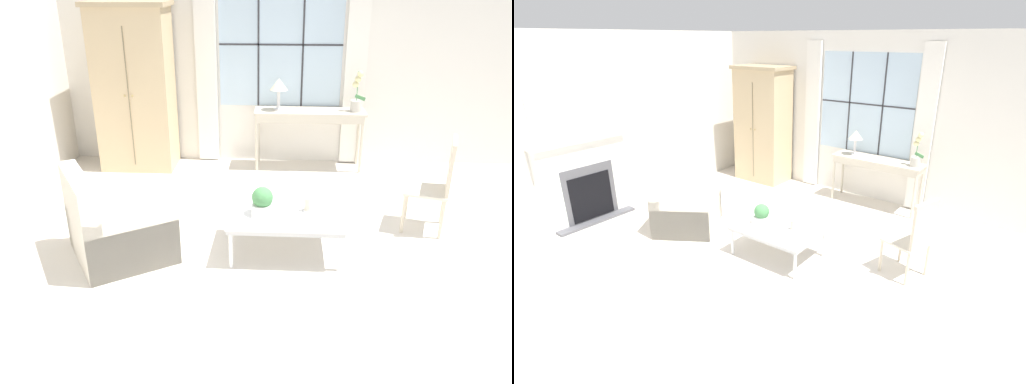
% 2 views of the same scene
% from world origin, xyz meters
% --- Properties ---
extents(ground_plane, '(14.00, 14.00, 0.00)m').
position_xyz_m(ground_plane, '(0.00, 0.00, 0.00)').
color(ground_plane, silver).
extents(wall_back_windowed, '(7.20, 0.14, 2.80)m').
position_xyz_m(wall_back_windowed, '(0.00, 3.02, 1.40)').
color(wall_back_windowed, silver).
rests_on(wall_back_windowed, ground_plane).
extents(armoire, '(1.06, 0.67, 2.20)m').
position_xyz_m(armoire, '(-1.94, 2.65, 1.11)').
color(armoire, tan).
rests_on(armoire, ground_plane).
extents(console_table, '(1.49, 0.42, 0.82)m').
position_xyz_m(console_table, '(0.41, 2.73, 0.73)').
color(console_table, beige).
rests_on(console_table, ground_plane).
extents(table_lamp, '(0.24, 0.24, 0.43)m').
position_xyz_m(table_lamp, '(-0.01, 2.72, 1.14)').
color(table_lamp, silver).
rests_on(table_lamp, console_table).
extents(potted_orchid, '(0.20, 0.15, 0.54)m').
position_xyz_m(potted_orchid, '(1.03, 2.71, 1.01)').
color(potted_orchid, '#BCB7AD').
rests_on(potted_orchid, console_table).
extents(armchair_upholstered, '(1.19, 1.21, 0.88)m').
position_xyz_m(armchair_upholstered, '(-1.48, 0.19, 0.30)').
color(armchair_upholstered, beige).
rests_on(armchair_upholstered, ground_plane).
extents(side_chair_wooden, '(0.55, 0.55, 1.01)m').
position_xyz_m(side_chair_wooden, '(1.66, 0.91, 0.56)').
color(side_chair_wooden, beige).
rests_on(side_chair_wooden, ground_plane).
extents(coffee_table, '(1.09, 0.78, 0.42)m').
position_xyz_m(coffee_table, '(0.11, 0.36, 0.38)').
color(coffee_table, silver).
rests_on(coffee_table, ground_plane).
extents(potted_plant_small, '(0.20, 0.20, 0.27)m').
position_xyz_m(potted_plant_small, '(-0.12, 0.30, 0.56)').
color(potted_plant_small, white).
rests_on(potted_plant_small, coffee_table).
extents(pillar_candle, '(0.10, 0.10, 0.15)m').
position_xyz_m(pillar_candle, '(0.32, 0.39, 0.48)').
color(pillar_candle, silver).
rests_on(pillar_candle, coffee_table).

